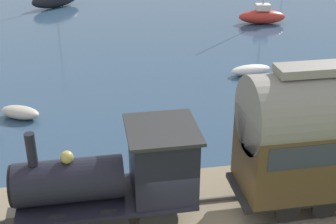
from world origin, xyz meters
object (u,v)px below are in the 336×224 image
Objects in this scene: sailboat_red at (262,16)px; rowboat_off_pier at (251,70)px; rowboat_far_out at (20,112)px; steam_locomotive at (119,174)px; rowboat_near_shore at (308,128)px.

sailboat_red reaches higher than rowboat_off_pier.
sailboat_red is at bearing -22.66° from rowboat_far_out.
rowboat_off_pier is at bearing 164.58° from sailboat_red.
steam_locomotive is at bearing 158.40° from sailboat_red.
sailboat_red is 21.07m from rowboat_far_out.
sailboat_red reaches higher than rowboat_far_out.
rowboat_near_shore is (5.09, -8.30, -1.95)m from steam_locomotive.
rowboat_far_out is 12.46m from rowboat_off_pier.
rowboat_near_shore is at bearing 174.09° from sailboat_red.
steam_locomotive is at bearing 140.48° from rowboat_off_pier.
rowboat_far_out reaches higher than rowboat_near_shore.
rowboat_near_shore is at bearing -78.44° from rowboat_far_out.
steam_locomotive is 9.93m from rowboat_near_shore.
rowboat_near_shore is at bearing -58.46° from steam_locomotive.
sailboat_red is at bearing -29.49° from steam_locomotive.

